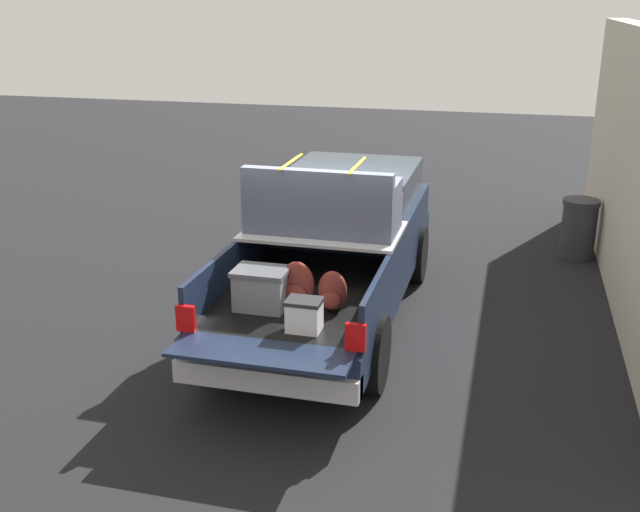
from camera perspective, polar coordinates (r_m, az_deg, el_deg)
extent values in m
plane|color=black|center=(10.14, 0.86, -4.81)|extent=(40.00, 40.00, 0.00)
cube|color=#162138|center=(9.90, 0.88, -1.48)|extent=(5.50, 1.92, 0.44)
cube|color=black|center=(8.73, -1.00, -2.68)|extent=(2.80, 1.80, 0.04)
cube|color=#162138|center=(8.93, -6.76, -0.73)|extent=(2.80, 0.06, 0.50)
cube|color=#162138|center=(8.46, 5.08, -1.81)|extent=(2.80, 0.06, 0.50)
cube|color=#162138|center=(9.90, 1.13, 1.41)|extent=(0.06, 1.80, 0.50)
cube|color=#162138|center=(7.27, -4.57, -7.41)|extent=(0.55, 1.80, 0.04)
cube|color=#B2B2B7|center=(9.27, 0.27, 1.92)|extent=(1.25, 1.92, 0.04)
cube|color=#162138|center=(11.00, 2.57, 3.22)|extent=(2.30, 1.92, 0.50)
cube|color=#2D3842|center=(10.78, 2.49, 5.56)|extent=(1.94, 1.76, 0.47)
cube|color=#162138|center=(12.30, 3.90, 4.61)|extent=(0.40, 1.82, 0.38)
cube|color=#B2B2B7|center=(7.56, -4.11, -9.23)|extent=(0.24, 1.92, 0.24)
cube|color=red|center=(7.72, -10.19, -4.70)|extent=(0.06, 0.20, 0.28)
cube|color=red|center=(7.21, 2.73, -6.20)|extent=(0.06, 0.20, 0.28)
cylinder|color=black|center=(11.77, -1.26, 0.90)|extent=(0.86, 0.30, 0.86)
cylinder|color=black|center=(11.44, 7.25, 0.19)|extent=(0.86, 0.30, 0.86)
cylinder|color=black|center=(8.69, -7.59, -6.11)|extent=(0.86, 0.30, 0.86)
cylinder|color=black|center=(8.24, 3.94, -7.47)|extent=(0.86, 0.30, 0.86)
cube|color=slate|center=(8.16, -4.48, -2.67)|extent=(0.40, 0.55, 0.40)
cube|color=#505359|center=(8.07, -4.52, -1.18)|extent=(0.44, 0.59, 0.05)
ellipsoid|color=maroon|center=(8.17, -1.74, -2.15)|extent=(0.20, 0.38, 0.52)
ellipsoid|color=maroon|center=(8.10, -1.95, -2.93)|extent=(0.09, 0.26, 0.23)
ellipsoid|color=maroon|center=(8.07, 0.97, -2.66)|extent=(0.20, 0.32, 0.45)
ellipsoid|color=maroon|center=(8.00, 0.78, -3.39)|extent=(0.09, 0.22, 0.20)
cube|color=white|center=(7.62, -1.21, -4.66)|extent=(0.26, 0.34, 0.30)
cube|color=#262628|center=(7.55, -1.22, -3.47)|extent=(0.28, 0.36, 0.04)
cube|color=#4C5166|center=(9.20, 0.28, 3.29)|extent=(0.84, 1.83, 0.42)
cube|color=#4C5166|center=(8.78, -0.27, 5.28)|extent=(0.16, 1.83, 0.40)
cube|color=#4C5166|center=(9.40, -4.48, 5.58)|extent=(0.60, 0.20, 0.22)
cube|color=#4C5166|center=(9.01, 5.40, 4.96)|extent=(0.60, 0.20, 0.22)
cube|color=yellow|center=(9.16, -2.23, 7.20)|extent=(0.94, 0.03, 0.02)
cube|color=yellow|center=(8.96, 2.85, 6.92)|extent=(0.94, 0.03, 0.02)
cube|color=beige|center=(11.19, 23.05, 6.05)|extent=(9.67, 0.36, 3.74)
cylinder|color=#2D2D33|center=(13.12, 19.09, 1.84)|extent=(0.56, 0.56, 0.90)
cylinder|color=#2D2D33|center=(12.99, 19.32, 3.90)|extent=(0.60, 0.60, 0.08)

